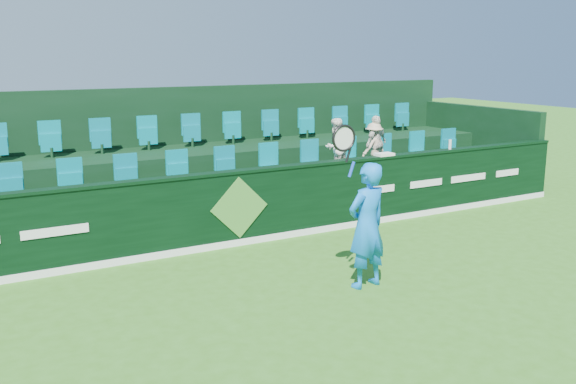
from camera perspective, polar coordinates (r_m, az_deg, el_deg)
ground at (r=8.35m, az=7.48°, el=-11.63°), size 60.00×60.00×0.00m
sponsor_hoarding at (r=11.40m, az=-4.57°, el=-1.40°), size 16.00×0.25×1.35m
stand_tier_front at (r=12.45m, az=-6.72°, el=-1.58°), size 16.00×2.00×0.80m
stand_tier_back at (r=14.12m, az=-9.76°, el=1.04°), size 16.00×1.80×1.30m
stand_rear at (r=14.44m, az=-10.45°, el=3.55°), size 16.00×4.10×2.60m
seat_row_front at (r=12.66m, az=-7.51°, el=1.88°), size 13.50×0.50×0.60m
seat_row_back at (r=14.25m, az=-10.32°, el=4.99°), size 13.50×0.50×0.60m
tennis_player at (r=9.34m, az=7.01°, el=-2.89°), size 1.11×0.53×2.48m
spectator_left at (r=13.60m, az=4.24°, el=4.01°), size 0.71×0.62×1.22m
spectator_middle at (r=14.21m, az=7.83°, el=4.30°), size 0.78×0.53×1.23m
spectator_right at (r=14.19m, az=7.64°, el=3.98°), size 0.77×0.56×1.08m
towel at (r=12.95m, az=8.56°, el=3.33°), size 0.36×0.23×0.05m
drinks_bottle at (r=14.08m, az=14.21°, el=4.13°), size 0.07×0.07×0.21m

